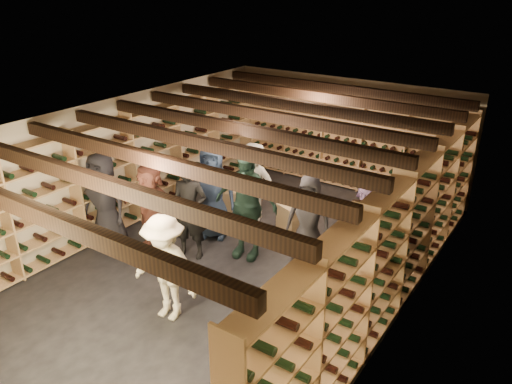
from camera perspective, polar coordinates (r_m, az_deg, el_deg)
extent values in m
plane|color=black|center=(8.57, -1.55, -7.43)|extent=(8.00, 8.00, 0.00)
cube|color=#BEB294|center=(11.31, 10.32, 6.70)|extent=(5.50, 0.02, 2.40)
cube|color=#BEB294|center=(5.72, -26.41, -13.53)|extent=(5.50, 0.02, 2.40)
cube|color=#BEB294|center=(9.77, -14.90, 3.58)|extent=(0.02, 8.00, 2.40)
cube|color=#BEB294|center=(6.94, 17.23, -5.18)|extent=(0.02, 8.00, 2.40)
cube|color=#BCB0A1|center=(7.61, -1.75, 8.23)|extent=(5.50, 8.00, 0.01)
cube|color=black|center=(5.40, -23.96, -2.12)|extent=(5.40, 0.12, 0.18)
cube|color=black|center=(5.85, -16.91, 0.89)|extent=(5.40, 0.12, 0.18)
cube|color=black|center=(6.39, -10.95, 3.42)|extent=(5.40, 0.12, 0.18)
cube|color=black|center=(6.99, -5.94, 5.51)|extent=(5.40, 0.12, 0.18)
cube|color=black|center=(7.65, -1.74, 7.22)|extent=(5.40, 0.12, 0.18)
cube|color=black|center=(8.35, 1.81, 8.63)|extent=(5.40, 0.12, 0.18)
cube|color=black|center=(9.08, 4.81, 9.79)|extent=(5.40, 0.12, 0.18)
cube|color=black|center=(9.83, 7.38, 10.75)|extent=(5.40, 0.12, 0.18)
cube|color=black|center=(10.60, 9.59, 11.56)|extent=(5.40, 0.12, 0.18)
cube|color=#9D7D4C|center=(9.69, -14.11, 2.69)|extent=(0.32, 7.50, 2.15)
cube|color=#9D7D4C|center=(7.04, 15.72, -5.71)|extent=(0.32, 7.50, 2.15)
cube|color=#9D7D4C|center=(11.19, 9.91, 5.89)|extent=(4.70, 0.30, 2.15)
cube|color=tan|center=(10.00, -2.16, -2.07)|extent=(0.58, 0.48, 0.17)
cube|color=tan|center=(9.93, -2.17, -1.18)|extent=(0.58, 0.48, 0.17)
cube|color=tan|center=(9.86, -2.19, -0.29)|extent=(0.58, 0.48, 0.17)
cube|color=tan|center=(9.39, 4.06, -3.93)|extent=(0.59, 0.50, 0.17)
cube|color=tan|center=(9.31, 4.09, -3.00)|extent=(0.59, 0.50, 0.17)
cube|color=tan|center=(9.24, 4.12, -2.06)|extent=(0.59, 0.50, 0.17)
cube|color=tan|center=(9.36, 5.26, -4.08)|extent=(0.56, 0.42, 0.17)
imported|color=black|center=(8.90, -16.91, -0.98)|extent=(0.91, 0.66, 1.73)
imported|color=black|center=(8.28, -7.61, -2.16)|extent=(0.72, 0.60, 1.69)
imported|color=beige|center=(6.91, -10.32, -8.56)|extent=(1.06, 0.67, 1.57)
imported|color=#1F7E78|center=(7.58, 13.74, -5.30)|extent=(1.06, 0.69, 1.68)
imported|color=brown|center=(8.67, -11.89, -1.67)|extent=(1.49, 0.55, 1.58)
imported|color=#1E2C45|center=(8.90, -5.01, 0.08)|extent=(1.01, 0.87, 1.75)
imported|color=#432516|center=(6.93, 11.39, -7.74)|extent=(0.96, 0.81, 1.73)
imported|color=#B2AFA2|center=(9.51, -0.29, 1.10)|extent=(1.06, 0.68, 1.55)
imported|color=#244337|center=(8.20, -1.16, -1.49)|extent=(1.16, 0.64, 1.88)
imported|color=slate|center=(8.15, 12.56, -3.58)|extent=(1.47, 0.60, 1.54)
imported|color=#313034|center=(8.18, 6.02, -3.12)|extent=(0.84, 0.67, 1.51)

